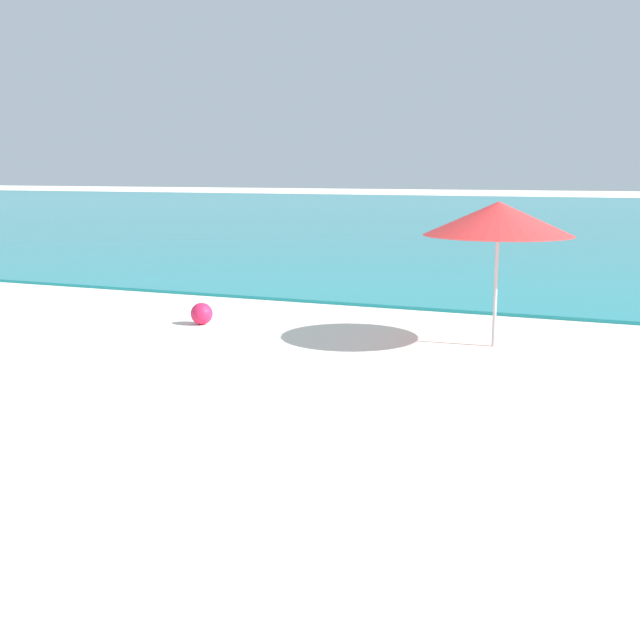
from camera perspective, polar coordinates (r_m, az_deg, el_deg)
water at (r=43.18m, az=19.76°, el=6.96°), size 160.00×60.00×0.06m
beach_ball at (r=12.51m, az=-8.48°, el=0.45°), size 0.34×0.34×0.34m
beach_umbrella at (r=10.89m, az=12.67°, el=7.10°), size 2.00×2.00×1.96m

